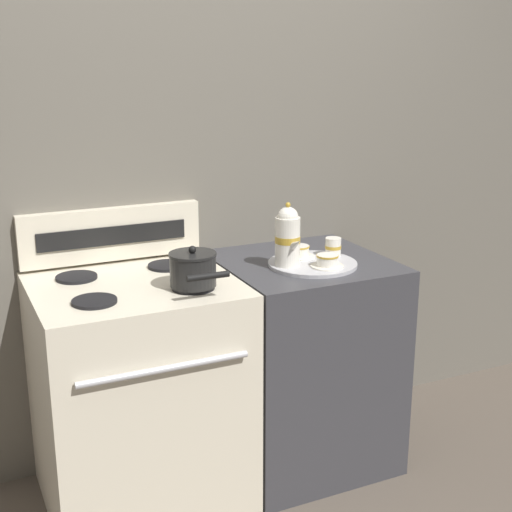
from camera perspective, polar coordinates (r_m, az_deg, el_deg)
The scene contains 11 objects.
ground_plane at distance 3.11m, azimuth -2.76°, elevation -17.04°, with size 6.00×6.00×0.00m, color brown.
wall_back at distance 3.00m, azimuth -5.61°, elevation 4.46°, with size 6.00×0.05×2.20m.
stove at distance 2.80m, azimuth -9.33°, elevation -10.80°, with size 0.74×0.68×0.90m.
control_panel at distance 2.88m, azimuth -11.49°, elevation 1.73°, with size 0.72×0.05×0.21m.
side_counter at distance 3.04m, azimuth 3.72°, elevation -8.38°, with size 0.66×0.65×0.88m.
saucepan at distance 2.52m, azimuth -5.05°, elevation -1.06°, with size 0.17×0.25×0.15m.
serving_tray at distance 2.82m, azimuth 4.54°, elevation -0.63°, with size 0.35×0.35×0.01m.
teapot at distance 2.74m, azimuth 2.56°, elevation 1.59°, with size 0.10×0.16×0.25m.
teacup_left at distance 2.88m, azimuth 3.44°, elevation 0.37°, with size 0.13×0.13×0.05m.
teacup_right at distance 2.75m, azimuth 5.72°, elevation -0.39°, with size 0.13×0.13×0.05m.
creamer_jug at distance 2.90m, azimuth 6.19°, elevation 0.73°, with size 0.07×0.07×0.08m.
Camera 1 is at (-0.98, -2.42, 1.69)m, focal length 50.00 mm.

